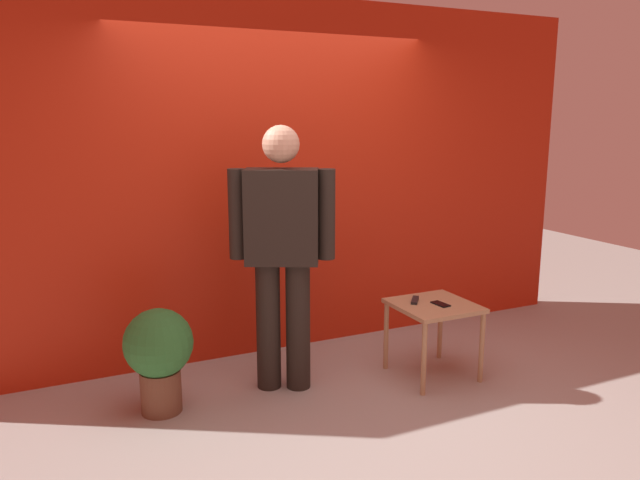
{
  "coord_description": "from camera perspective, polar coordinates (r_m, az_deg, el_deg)",
  "views": [
    {
      "loc": [
        -1.71,
        -3.2,
        1.87
      ],
      "look_at": [
        0.03,
        0.55,
        1.03
      ],
      "focal_mm": 34.09,
      "sensor_mm": 36.0,
      "label": 1
    }
  ],
  "objects": [
    {
      "name": "ground_plane",
      "position": [
        4.08,
        2.95,
        -15.8
      ],
      "size": [
        12.0,
        12.0,
        0.0
      ],
      "primitive_type": "plane",
      "color": "#9E9991"
    },
    {
      "name": "back_wall_red",
      "position": [
        4.82,
        -4.09,
        5.69
      ],
      "size": [
        5.58,
        0.12,
        2.77
      ],
      "primitive_type": "cube",
      "color": "red",
      "rests_on": "ground_plane"
    },
    {
      "name": "standing_person",
      "position": [
        4.1,
        -3.57,
        -0.52
      ],
      "size": [
        0.69,
        0.43,
        1.82
      ],
      "color": "black",
      "rests_on": "ground_plane"
    },
    {
      "name": "side_table",
      "position": [
        4.5,
        10.62,
        -6.83
      ],
      "size": [
        0.55,
        0.55,
        0.55
      ],
      "color": "tan",
      "rests_on": "ground_plane"
    },
    {
      "name": "cell_phone",
      "position": [
        4.46,
        11.24,
        -5.91
      ],
      "size": [
        0.08,
        0.15,
        0.01
      ],
      "primitive_type": "cube",
      "rotation": [
        0.0,
        0.0,
        0.11
      ],
      "color": "black",
      "rests_on": "side_table"
    },
    {
      "name": "tv_remote",
      "position": [
        4.5,
        8.9,
        -5.6
      ],
      "size": [
        0.14,
        0.16,
        0.02
      ],
      "primitive_type": "cube",
      "rotation": [
        0.0,
        0.0,
        -0.68
      ],
      "color": "black",
      "rests_on": "side_table"
    },
    {
      "name": "potted_plant",
      "position": [
        4.05,
        -14.89,
        -10.1
      ],
      "size": [
        0.44,
        0.44,
        0.69
      ],
      "color": "brown",
      "rests_on": "ground_plane"
    }
  ]
}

